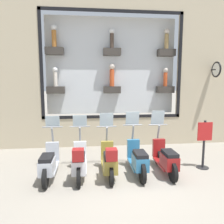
{
  "coord_description": "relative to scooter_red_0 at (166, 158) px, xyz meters",
  "views": [
    {
      "loc": [
        -5.25,
        0.98,
        2.59
      ],
      "look_at": [
        1.96,
        0.19,
        1.6
      ],
      "focal_mm": 35.0,
      "sensor_mm": 36.0,
      "label": 1
    }
  ],
  "objects": [
    {
      "name": "scooter_red_0",
      "position": [
        0.0,
        0.0,
        0.0
      ],
      "size": [
        1.81,
        0.6,
        1.71
      ],
      "color": "black",
      "rests_on": "ground_plane"
    },
    {
      "name": "scooter_olive_2",
      "position": [
        -0.07,
        1.62,
        0.03
      ],
      "size": [
        1.8,
        0.6,
        1.66
      ],
      "color": "black",
      "rests_on": "ground_plane"
    },
    {
      "name": "scooter_white_3",
      "position": [
        -0.06,
        2.43,
        0.03
      ],
      "size": [
        1.8,
        0.6,
        1.61
      ],
      "color": "black",
      "rests_on": "ground_plane"
    },
    {
      "name": "shop_sign_post",
      "position": [
        0.26,
        -1.27,
        0.33
      ],
      "size": [
        0.36,
        0.45,
        1.47
      ],
      "color": "#232326",
      "rests_on": "ground_plane"
    },
    {
      "name": "building_facade",
      "position": [
        3.08,
        1.19,
        5.04
      ],
      "size": [
        1.23,
        36.0,
        10.75
      ],
      "color": "tan",
      "rests_on": "ground_plane"
    },
    {
      "name": "ground_plane",
      "position": [
        -0.52,
        1.19,
        -0.44
      ],
      "size": [
        120.0,
        120.0,
        0.0
      ],
      "primitive_type": "plane",
      "color": "gray"
    },
    {
      "name": "scooter_silver_4",
      "position": [
        -0.0,
        3.24,
        -0.0
      ],
      "size": [
        1.81,
        0.61,
        1.6
      ],
      "color": "black",
      "rests_on": "ground_plane"
    },
    {
      "name": "scooter_teal_1",
      "position": [
        0.0,
        0.81,
        0.0
      ],
      "size": [
        1.81,
        0.6,
        1.69
      ],
      "color": "black",
      "rests_on": "ground_plane"
    }
  ]
}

